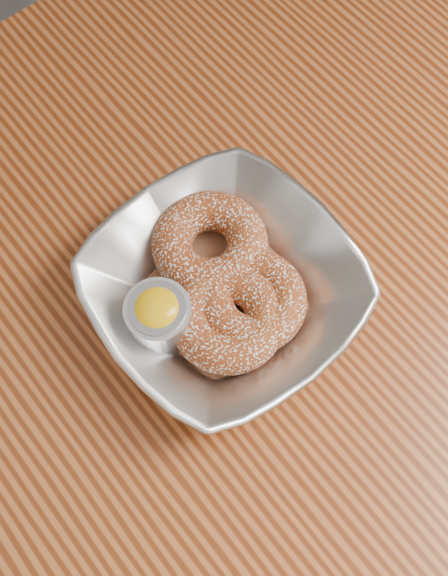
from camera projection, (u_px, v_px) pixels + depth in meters
ground_plane at (180, 487)px, 1.25m from camera, size 4.00×4.00×0.00m
table at (139, 414)px, 0.65m from camera, size 1.20×0.80×0.75m
serving_bowl at (224, 290)px, 0.56m from camera, size 0.22×0.22×0.05m
parchment at (224, 297)px, 0.58m from camera, size 0.20×0.20×0.00m
donut_back at (210, 244)px, 0.57m from camera, size 0.12×0.12×0.04m
donut_front at (228, 318)px, 0.55m from camera, size 0.10×0.10×0.03m
donut_extra at (251, 300)px, 0.56m from camera, size 0.11×0.11×0.03m
ramekin at (159, 317)px, 0.54m from camera, size 0.05×0.05×0.06m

